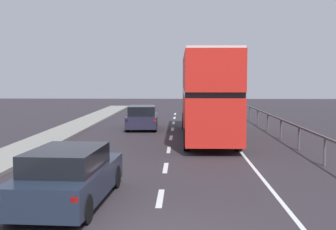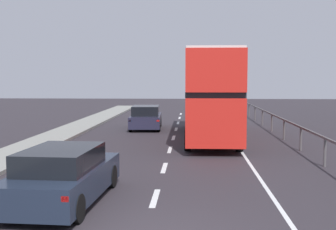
# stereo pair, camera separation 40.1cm
# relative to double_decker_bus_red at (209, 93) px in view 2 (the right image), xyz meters

# --- Properties ---
(lane_paint_markings) EXTENTS (3.23, 46.00, 0.01)m
(lane_paint_markings) POSITION_rel_double_decker_bus_red_xyz_m (0.03, -5.72, -2.36)
(lane_paint_markings) COLOR silver
(lane_paint_markings) RESTS_ON ground
(bridge_side_railing) EXTENTS (0.10, 42.00, 1.06)m
(bridge_side_railing) POSITION_rel_double_decker_bus_red_xyz_m (3.80, -5.62, -1.50)
(bridge_side_railing) COLOR #545051
(bridge_side_railing) RESTS_ON ground
(double_decker_bus_red) EXTENTS (2.54, 11.51, 4.42)m
(double_decker_bus_red) POSITION_rel_double_decker_bus_red_xyz_m (0.00, 0.00, 0.00)
(double_decker_bus_red) COLOR red
(double_decker_bus_red) RESTS_ON ground
(hatchback_car_near) EXTENTS (2.07, 4.68, 1.41)m
(hatchback_car_near) POSITION_rel_double_decker_bus_red_xyz_m (-4.13, -12.36, -1.68)
(hatchback_car_near) COLOR #1E2739
(hatchback_car_near) RESTS_ON ground
(sedan_car_ahead) EXTENTS (2.02, 4.30, 1.45)m
(sedan_car_ahead) POSITION_rel_double_decker_bus_red_xyz_m (-3.76, 4.14, -1.67)
(sedan_car_ahead) COLOR #232339
(sedan_car_ahead) RESTS_ON ground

